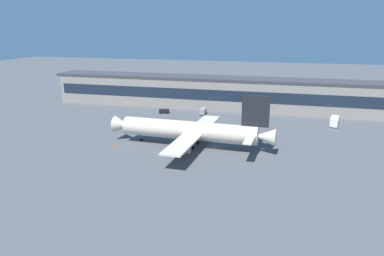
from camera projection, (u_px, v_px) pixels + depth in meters
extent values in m
plane|color=#4C4F54|center=(214.00, 147.00, 115.98)|extent=(600.00, 600.00, 0.00)
cube|color=gray|center=(240.00, 95.00, 168.01)|extent=(179.44, 15.18, 13.36)
cube|color=#38383D|center=(241.00, 79.00, 166.06)|extent=(183.03, 15.48, 1.20)
cube|color=#192333|center=(238.00, 96.00, 160.73)|extent=(175.85, 0.16, 4.81)
cylinder|color=beige|center=(189.00, 130.00, 115.48)|extent=(43.79, 7.43, 5.85)
cone|color=beige|center=(122.00, 125.00, 122.24)|extent=(5.47, 5.75, 5.56)
cone|color=beige|center=(265.00, 137.00, 108.64)|extent=(6.62, 5.50, 5.27)
cube|color=black|center=(256.00, 111.00, 107.47)|extent=(8.21, 0.80, 9.36)
cube|color=beige|center=(250.00, 139.00, 103.50)|extent=(2.78, 10.62, 0.30)
cube|color=beige|center=(256.00, 128.00, 115.34)|extent=(2.78, 10.62, 0.30)
cube|color=beige|center=(182.00, 145.00, 103.35)|extent=(6.71, 19.83, 0.50)
cube|color=beige|center=(205.00, 123.00, 126.78)|extent=(6.71, 19.83, 0.50)
cylinder|color=#99999E|center=(182.00, 148.00, 106.88)|extent=(4.94, 3.39, 3.22)
cylinder|color=#99999E|center=(200.00, 130.00, 124.90)|extent=(4.94, 3.39, 3.22)
cylinder|color=black|center=(142.00, 140.00, 121.51)|extent=(1.12, 0.54, 1.10)
cylinder|color=slate|center=(141.00, 136.00, 121.12)|extent=(0.24, 0.24, 2.38)
cylinder|color=black|center=(193.00, 148.00, 113.71)|extent=(1.12, 0.54, 1.10)
cylinder|color=slate|center=(193.00, 143.00, 113.31)|extent=(0.24, 0.24, 2.38)
cylinder|color=black|center=(198.00, 143.00, 118.55)|extent=(1.12, 0.54, 1.10)
cylinder|color=slate|center=(198.00, 138.00, 118.16)|extent=(0.24, 0.24, 2.38)
cube|color=gray|center=(203.00, 111.00, 159.10)|extent=(2.48, 5.31, 2.20)
cube|color=black|center=(204.00, 109.00, 160.33)|extent=(2.12, 1.93, 0.55)
cylinder|color=black|center=(202.00, 113.00, 161.31)|extent=(0.34, 0.72, 0.70)
cylinder|color=black|center=(206.00, 113.00, 160.91)|extent=(0.34, 0.72, 0.70)
cylinder|color=black|center=(200.00, 114.00, 157.88)|extent=(0.34, 0.72, 0.70)
cylinder|color=black|center=(204.00, 115.00, 157.48)|extent=(0.34, 0.72, 0.70)
cube|color=black|center=(164.00, 111.00, 161.30)|extent=(4.72, 2.85, 1.50)
cube|color=black|center=(167.00, 110.00, 161.18)|extent=(1.90, 2.05, 0.38)
cylinder|color=black|center=(168.00, 112.00, 162.27)|extent=(0.75, 0.45, 0.70)
cylinder|color=black|center=(167.00, 113.00, 160.62)|extent=(0.75, 0.45, 0.70)
cylinder|color=black|center=(161.00, 112.00, 162.38)|extent=(0.75, 0.45, 0.70)
cylinder|color=black|center=(160.00, 113.00, 160.73)|extent=(0.75, 0.45, 0.70)
cube|color=white|center=(334.00, 121.00, 140.61)|extent=(4.10, 8.74, 3.00)
cube|color=black|center=(334.00, 121.00, 138.42)|extent=(3.01, 3.31, 0.75)
cylinder|color=black|center=(337.00, 127.00, 137.93)|extent=(0.41, 0.74, 0.70)
cylinder|color=black|center=(330.00, 126.00, 138.94)|extent=(0.41, 0.74, 0.70)
cylinder|color=black|center=(338.00, 123.00, 143.09)|extent=(0.41, 0.74, 0.70)
cylinder|color=black|center=(331.00, 123.00, 144.09)|extent=(0.41, 0.74, 0.70)
cone|color=#F2590C|center=(112.00, 145.00, 116.95)|extent=(0.53, 0.53, 0.66)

